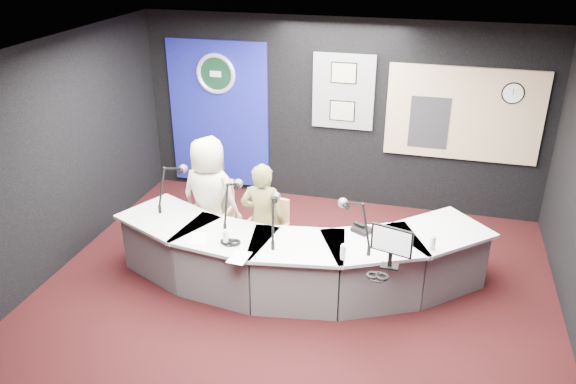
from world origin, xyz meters
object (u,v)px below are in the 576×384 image
(armchair_left, at_px, (211,224))
(person_woman, at_px, (263,220))
(armchair_right, at_px, (263,242))
(broadcast_desk, at_px, (295,257))
(person_man, at_px, (210,198))

(armchair_left, height_order, person_woman, person_woman)
(armchair_right, distance_m, person_woman, 0.30)
(person_woman, bearing_deg, armchair_right, 180.00)
(broadcast_desk, height_order, armchair_left, armchair_left)
(armchair_left, height_order, person_man, person_man)
(armchair_left, relative_size, person_woman, 0.59)
(broadcast_desk, xyz_separation_m, person_woman, (-0.44, 0.16, 0.36))
(armchair_right, xyz_separation_m, person_woman, (0.00, 0.00, 0.30))
(broadcast_desk, distance_m, armchair_left, 1.30)
(broadcast_desk, height_order, person_woman, person_woman)
(broadcast_desk, distance_m, person_woman, 0.59)
(broadcast_desk, relative_size, person_woman, 3.07)
(armchair_left, relative_size, armchair_right, 0.99)
(broadcast_desk, xyz_separation_m, armchair_right, (-0.44, 0.16, 0.06))
(person_man, bearing_deg, armchair_left, -0.00)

